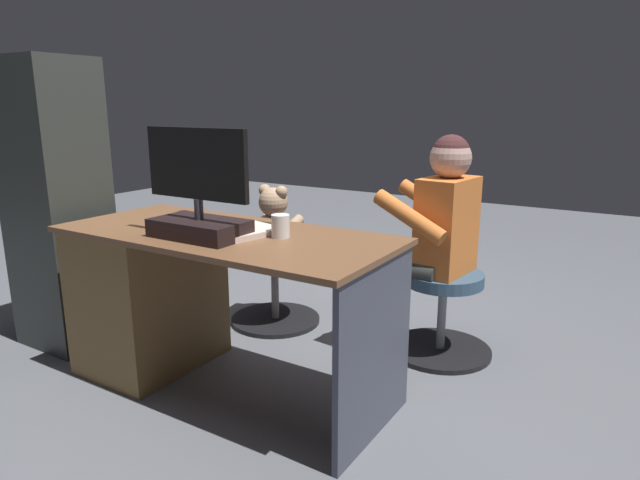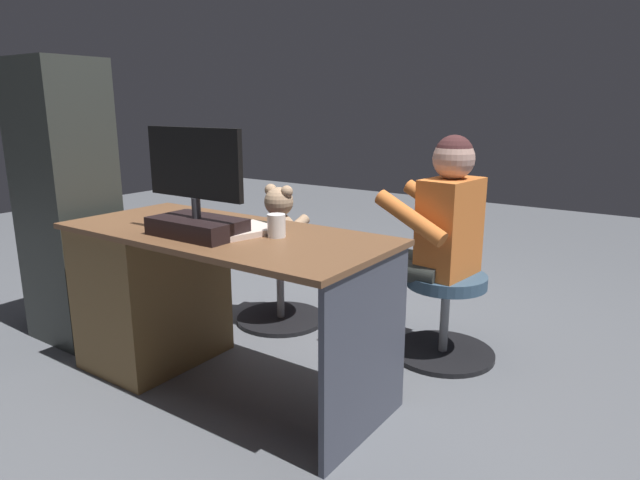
# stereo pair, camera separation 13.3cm
# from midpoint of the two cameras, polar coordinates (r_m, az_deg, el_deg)

# --- Properties ---
(ground_plane) EXTENTS (10.00, 10.00, 0.00)m
(ground_plane) POSITION_cam_midpoint_polar(r_m,az_deg,el_deg) (2.86, -5.67, -11.86)
(ground_plane) COLOR slate
(desk) EXTENTS (1.47, 0.65, 0.72)m
(desk) POSITION_cam_midpoint_polar(r_m,az_deg,el_deg) (2.72, -17.16, -5.10)
(desk) COLOR brown
(desk) RESTS_ON ground_plane
(monitor) EXTENTS (0.50, 0.22, 0.43)m
(monitor) POSITION_cam_midpoint_polar(r_m,az_deg,el_deg) (2.26, -14.09, 3.59)
(monitor) COLOR black
(monitor) RESTS_ON desk
(keyboard) EXTENTS (0.42, 0.14, 0.02)m
(keyboard) POSITION_cam_midpoint_polar(r_m,az_deg,el_deg) (2.48, -10.89, 1.73)
(keyboard) COLOR black
(keyboard) RESTS_ON desk
(computer_mouse) EXTENTS (0.06, 0.10, 0.04)m
(computer_mouse) POSITION_cam_midpoint_polar(r_m,az_deg,el_deg) (2.69, -15.41, 2.58)
(computer_mouse) COLOR black
(computer_mouse) RESTS_ON desk
(cup) EXTENTS (0.07, 0.07, 0.09)m
(cup) POSITION_cam_midpoint_polar(r_m,az_deg,el_deg) (2.21, -5.83, 1.43)
(cup) COLOR white
(cup) RESTS_ON desk
(tv_remote) EXTENTS (0.08, 0.16, 0.02)m
(tv_remote) POSITION_cam_midpoint_polar(r_m,az_deg,el_deg) (2.48, -15.33, 1.46)
(tv_remote) COLOR black
(tv_remote) RESTS_ON desk
(notebook_binder) EXTENTS (0.29, 0.35, 0.02)m
(notebook_binder) POSITION_cam_midpoint_polar(r_m,az_deg,el_deg) (2.29, -9.87, 0.80)
(notebook_binder) COLOR beige
(notebook_binder) RESTS_ON desk
(office_chair_teddy) EXTENTS (0.51, 0.51, 0.43)m
(office_chair_teddy) POSITION_cam_midpoint_polar(r_m,az_deg,el_deg) (3.19, -5.88, -4.32)
(office_chair_teddy) COLOR black
(office_chair_teddy) RESTS_ON ground_plane
(teddy_bear) EXTENTS (0.26, 0.27, 0.38)m
(teddy_bear) POSITION_cam_midpoint_polar(r_m,az_deg,el_deg) (3.11, -5.89, 1.89)
(teddy_bear) COLOR tan
(teddy_bear) RESTS_ON office_chair_teddy
(visitor_chair) EXTENTS (0.51, 0.51, 0.43)m
(visitor_chair) POSITION_cam_midpoint_polar(r_m,az_deg,el_deg) (2.85, 11.19, -7.01)
(visitor_chair) COLOR black
(visitor_chair) RESTS_ON ground_plane
(person) EXTENTS (0.58, 0.51, 1.10)m
(person) POSITION_cam_midpoint_polar(r_m,az_deg,el_deg) (2.75, 9.76, 1.28)
(person) COLOR orange
(person) RESTS_ON ground_plane
(equipment_rack) EXTENTS (0.44, 0.36, 1.46)m
(equipment_rack) POSITION_cam_midpoint_polar(r_m,az_deg,el_deg) (3.14, -26.59, 3.10)
(equipment_rack) COLOR #303531
(equipment_rack) RESTS_ON ground_plane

